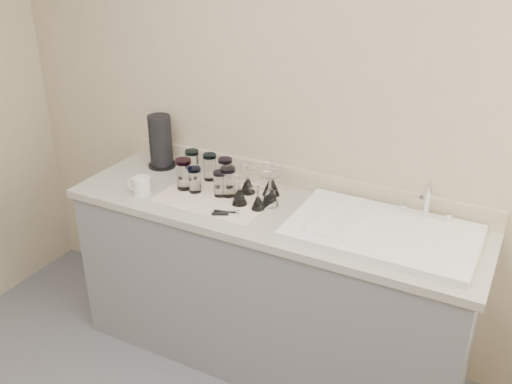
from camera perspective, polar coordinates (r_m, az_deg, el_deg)
The scene contains 19 objects.
room_envelope at distance 1.59m, azimuth -17.74°, elevation 1.42°, with size 3.54×3.50×2.52m.
counter_unit at distance 3.00m, azimuth 1.40°, elevation -9.31°, with size 2.06×0.62×0.90m.
sink_unit at distance 2.59m, azimuth 12.57°, elevation -3.90°, with size 0.82×0.50×0.22m.
dish_towel at distance 2.88m, azimuth -3.80°, elevation -0.41°, with size 0.55×0.42×0.01m, color white.
tumbler_teal at distance 3.08m, azimuth -6.38°, elevation 2.87°, with size 0.07×0.07×0.15m.
tumbler_cyan at distance 3.03m, azimuth -4.63°, elevation 2.54°, with size 0.07×0.07×0.14m.
tumbler_purple at distance 2.96m, azimuth -3.07°, elevation 2.04°, with size 0.07×0.07×0.15m.
tumbler_magenta at distance 2.94m, azimuth -7.22°, elevation 1.81°, with size 0.08×0.08×0.16m.
tumbler_blue at distance 2.90m, azimuth -6.15°, elevation 1.24°, with size 0.07×0.07×0.13m.
tumbler_lavender at distance 2.85m, azimuth -3.63°, elevation 0.87°, with size 0.07×0.07×0.13m.
tumbler_extra at distance 2.84m, azimuth -2.79°, elevation 1.06°, with size 0.08×0.08×0.15m.
goblet_back_left at distance 2.88m, azimuth -0.84°, elevation 0.81°, with size 0.08×0.08×0.14m.
goblet_back_right at distance 2.86m, azimuth 1.52°, elevation 0.74°, with size 0.09×0.09×0.16m.
goblet_front_left at distance 2.77m, azimuth -1.67°, elevation -0.30°, with size 0.08×0.08×0.14m.
goblet_front_right at distance 2.73m, azimuth 0.21°, elevation -0.92°, with size 0.07×0.07×0.12m.
goblet_extra at distance 2.77m, azimuth 1.40°, elevation -0.21°, with size 0.09×0.09×0.16m.
can_opener at distance 2.69m, azimuth -3.00°, elevation -2.13°, with size 0.13×0.08×0.02m.
white_mug at distance 2.94m, azimuth -11.41°, elevation 0.60°, with size 0.13×0.11×0.09m.
paper_towel_roll at distance 3.22m, azimuth -9.52°, elevation 4.96°, with size 0.16×0.16×0.30m.
Camera 1 is at (1.07, -1.00, 2.19)m, focal length 40.00 mm.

